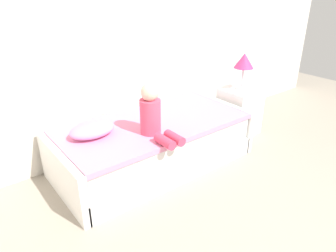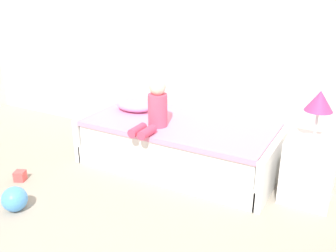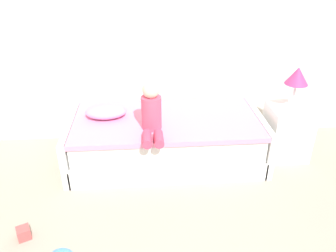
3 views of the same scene
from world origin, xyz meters
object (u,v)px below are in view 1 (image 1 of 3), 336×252
Objects in this scene: nightstand at (239,111)px; table_lamp at (244,63)px; child_figure at (153,115)px; pillow at (92,130)px; bed at (154,144)px.

table_lamp reaches higher than nightstand.
child_figure is 1.16× the size of pillow.
child_figure is at bearing -34.35° from pillow.
nightstand is at bearing 0.00° from table_lamp.
bed is 1.52m from table_lamp.
child_figure reaches higher than nightstand.
nightstand is (1.35, -0.03, 0.05)m from bed.
pillow is (-0.48, 0.33, -0.14)m from child_figure.
child_figure is (-0.16, -0.23, 0.46)m from bed.
table_lamp reaches higher than bed.
child_figure is at bearing -124.93° from bed.
pillow is (-1.99, 0.13, -0.37)m from table_lamp.
bed is 4.80× the size of pillow.
nightstand is at bearing -3.69° from pillow.
child_figure is 0.60m from pillow.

